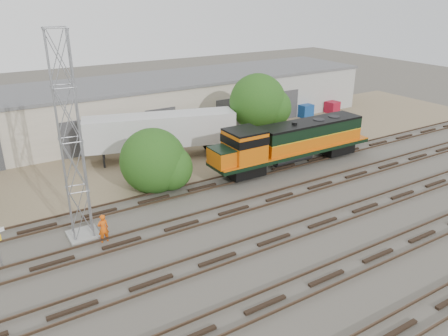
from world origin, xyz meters
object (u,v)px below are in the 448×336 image
semi_trailer (164,131)px  worker (103,228)px  signal_tower (71,144)px  locomotive (291,142)px

semi_trailer → worker: bearing=-113.1°
worker → semi_trailer: (9.15, 11.19, 1.64)m
worker → signal_tower: bearing=-59.6°
locomotive → signal_tower: (-18.36, -2.40, 3.84)m
signal_tower → worker: bearing=-54.8°
worker → semi_trailer: semi_trailer is taller
worker → semi_trailer: bearing=-134.0°
locomotive → signal_tower: size_ratio=1.27×
signal_tower → semi_trailer: size_ratio=0.92×
signal_tower → worker: size_ratio=6.76×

